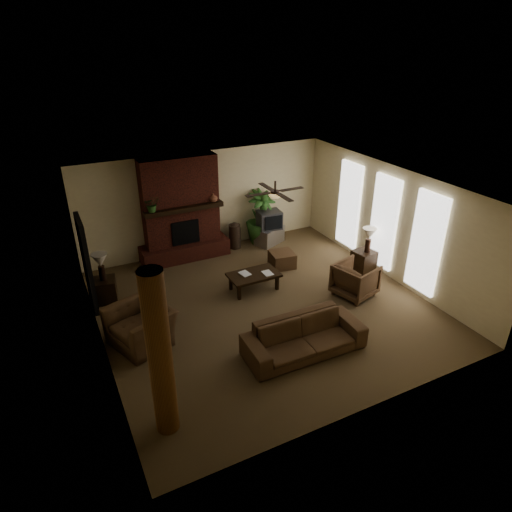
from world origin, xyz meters
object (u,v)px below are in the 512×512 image
armchair_right (355,278)px  floor_plant (261,228)px  log_column (160,356)px  sofa (304,332)px  lamp_right (369,236)px  lamp_left (100,262)px  floor_vase (235,234)px  side_table_right (363,261)px  armchair_left (140,320)px  side_table_left (105,290)px  ottoman (282,259)px  coffee_table (254,276)px  tv_stand (269,235)px

armchair_right → floor_plant: bearing=-6.5°
log_column → sofa: 3.12m
armchair_right → lamp_right: 1.42m
armchair_right → lamp_left: 5.83m
armchair_right → floor_vase: armchair_right is taller
sofa → lamp_right: lamp_right is taller
side_table_right → lamp_right: size_ratio=0.85×
armchair_right → floor_plant: size_ratio=0.56×
armchair_right → lamp_right: (1.00, 0.83, 0.56)m
floor_plant → armchair_left: bearing=-143.2°
sofa → side_table_left: (-3.10, 3.62, -0.18)m
floor_vase → side_table_right: (2.41, -2.77, -0.16)m
floor_plant → lamp_left: lamp_left is taller
side_table_right → lamp_right: (0.04, -0.05, 0.73)m
floor_plant → lamp_left: bearing=-164.6°
lamp_left → side_table_right: lamp_left is taller
side_table_left → side_table_right: size_ratio=1.00×
sofa → lamp_left: lamp_left is taller
log_column → armchair_left: (0.17, 2.33, -0.88)m
floor_plant → lamp_left: 4.90m
ottoman → floor_vase: bearing=111.4°
coffee_table → side_table_right: size_ratio=2.18×
floor_vase → lamp_right: 3.78m
tv_stand → floor_plant: 0.32m
floor_vase → lamp_right: (2.45, -2.82, 0.57)m
log_column → ottoman: size_ratio=4.67×
ottoman → coffee_table: bearing=-148.1°
armchair_right → side_table_left: bearing=50.0°
sofa → lamp_right: size_ratio=3.61×
coffee_table → lamp_right: bearing=-8.3°
ottoman → sofa: bearing=-112.8°
armchair_left → side_table_right: (5.89, 0.45, -0.24)m
armchair_left → side_table_right: size_ratio=2.16×
tv_stand → floor_plant: floor_plant is taller
ottoman → side_table_right: (1.77, -1.15, 0.08)m
side_table_right → side_table_left: bearing=166.7°
armchair_right → side_table_right: (0.96, 0.88, -0.17)m
coffee_table → lamp_left: lamp_left is taller
floor_plant → armchair_right: bearing=-80.5°
log_column → ottoman: 5.93m
armchair_right → sofa: bearing=103.9°
log_column → tv_stand: 7.21m
side_table_left → ottoman: bearing=-4.3°
coffee_table → ottoman: bearing=31.9°
floor_vase → lamp_right: bearing=-49.0°
armchair_right → side_table_left: 5.80m
lamp_right → armchair_left: bearing=-176.1°
log_column → coffee_table: bearing=45.9°
sofa → side_table_right: bearing=35.3°
log_column → lamp_right: size_ratio=4.31×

